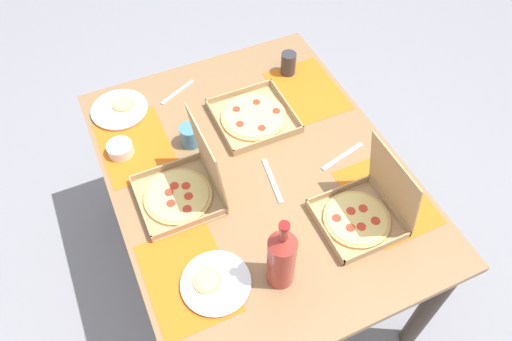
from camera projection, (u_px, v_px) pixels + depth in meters
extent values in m
plane|color=gray|center=(256.00, 264.00, 2.45)|extent=(6.00, 6.00, 0.00)
cylinder|color=#3F3328|center=(116.00, 160.00, 2.38)|extent=(0.07, 0.07, 0.74)
cylinder|color=#3F3328|center=(288.00, 104.00, 2.62)|extent=(0.07, 0.07, 0.74)
cylinder|color=#3F3328|center=(429.00, 306.00, 1.93)|extent=(0.07, 0.07, 0.74)
cube|color=#936D47|center=(256.00, 173.00, 1.85)|extent=(1.36, 1.07, 0.03)
cube|color=orange|center=(135.00, 146.00, 1.91)|extent=(0.36, 0.26, 0.00)
cube|color=orange|center=(187.00, 278.00, 1.57)|extent=(0.36, 0.26, 0.00)
cube|color=orange|center=(307.00, 90.00, 2.10)|extent=(0.36, 0.26, 0.00)
cube|color=orange|center=(387.00, 197.00, 1.76)|extent=(0.36, 0.26, 0.00)
cube|color=tan|center=(178.00, 197.00, 1.76)|extent=(0.28, 0.28, 0.01)
cube|color=tan|center=(166.00, 167.00, 1.82)|extent=(0.01, 0.28, 0.03)
cube|color=tan|center=(190.00, 224.00, 1.67)|extent=(0.01, 0.28, 0.03)
cube|color=tan|center=(141.00, 207.00, 1.71)|extent=(0.28, 0.01, 0.03)
cube|color=tan|center=(213.00, 182.00, 1.78)|extent=(0.28, 0.01, 0.03)
cylinder|color=#E0B76B|center=(178.00, 196.00, 1.75)|extent=(0.25, 0.25, 0.01)
cylinder|color=#EFD67F|center=(178.00, 194.00, 1.75)|extent=(0.22, 0.22, 0.00)
cylinder|color=red|center=(187.00, 209.00, 1.71)|extent=(0.03, 0.03, 0.00)
cylinder|color=red|center=(188.00, 196.00, 1.74)|extent=(0.03, 0.03, 0.00)
cylinder|color=red|center=(186.00, 186.00, 1.77)|extent=(0.03, 0.03, 0.00)
cylinder|color=red|center=(174.00, 186.00, 1.77)|extent=(0.03, 0.03, 0.00)
cylinder|color=red|center=(169.00, 192.00, 1.75)|extent=(0.03, 0.03, 0.00)
cylinder|color=red|center=(171.00, 203.00, 1.72)|extent=(0.03, 0.03, 0.00)
cube|color=tan|center=(207.00, 156.00, 1.66)|extent=(0.28, 0.03, 0.28)
cube|color=tan|center=(356.00, 221.00, 1.70)|extent=(0.27, 0.27, 0.01)
cube|color=tan|center=(338.00, 190.00, 1.76)|extent=(0.01, 0.27, 0.03)
cube|color=tan|center=(378.00, 248.00, 1.61)|extent=(0.01, 0.27, 0.03)
cube|color=tan|center=(324.00, 231.00, 1.65)|extent=(0.27, 0.01, 0.03)
cube|color=tan|center=(389.00, 205.00, 1.72)|extent=(0.27, 0.01, 0.03)
cylinder|color=#E0B76B|center=(357.00, 219.00, 1.69)|extent=(0.23, 0.23, 0.01)
cylinder|color=#EFD67F|center=(357.00, 218.00, 1.69)|extent=(0.21, 0.21, 0.00)
cylinder|color=red|center=(361.00, 227.00, 1.66)|extent=(0.03, 0.03, 0.00)
cylinder|color=red|center=(375.00, 221.00, 1.68)|extent=(0.03, 0.03, 0.00)
cylinder|color=red|center=(363.00, 208.00, 1.71)|extent=(0.03, 0.03, 0.00)
cylinder|color=red|center=(351.00, 211.00, 1.70)|extent=(0.03, 0.03, 0.00)
cylinder|color=red|center=(337.00, 218.00, 1.68)|extent=(0.03, 0.03, 0.00)
cylinder|color=red|center=(350.00, 228.00, 1.66)|extent=(0.03, 0.03, 0.00)
cube|color=tan|center=(393.00, 183.00, 1.60)|extent=(0.27, 0.05, 0.26)
cube|color=tan|center=(254.00, 118.00, 2.00)|extent=(0.31, 0.31, 0.01)
cube|color=tan|center=(239.00, 92.00, 2.07)|extent=(0.01, 0.31, 0.03)
cube|color=tan|center=(269.00, 140.00, 1.90)|extent=(0.01, 0.31, 0.03)
cube|color=tan|center=(219.00, 126.00, 1.95)|extent=(0.31, 0.01, 0.03)
cube|color=tan|center=(286.00, 104.00, 2.02)|extent=(0.31, 0.01, 0.03)
cylinder|color=#E0B76B|center=(254.00, 117.00, 1.99)|extent=(0.27, 0.27, 0.01)
cylinder|color=#EFD67F|center=(254.00, 115.00, 1.99)|extent=(0.24, 0.24, 0.00)
cylinder|color=red|center=(262.00, 128.00, 1.94)|extent=(0.03, 0.03, 0.00)
cylinder|color=red|center=(276.00, 111.00, 2.00)|extent=(0.03, 0.03, 0.00)
cylinder|color=red|center=(256.00, 102.00, 2.03)|extent=(0.03, 0.03, 0.00)
cylinder|color=red|center=(236.00, 109.00, 2.00)|extent=(0.03, 0.03, 0.00)
cylinder|color=red|center=(240.00, 124.00, 1.95)|extent=(0.03, 0.03, 0.00)
cylinder|color=white|center=(216.00, 284.00, 1.55)|extent=(0.22, 0.22, 0.01)
cylinder|color=white|center=(216.00, 283.00, 1.55)|extent=(0.23, 0.23, 0.01)
cylinder|color=#E0B76B|center=(207.00, 281.00, 1.54)|extent=(0.09, 0.09, 0.01)
cylinder|color=#EFD67F|center=(207.00, 280.00, 1.54)|extent=(0.08, 0.08, 0.00)
cylinder|color=white|center=(120.00, 110.00, 2.02)|extent=(0.23, 0.23, 0.01)
cylinder|color=white|center=(119.00, 109.00, 2.02)|extent=(0.23, 0.23, 0.01)
cylinder|color=#E0B76B|center=(123.00, 104.00, 2.03)|extent=(0.09, 0.09, 0.01)
cylinder|color=#EFD67F|center=(123.00, 103.00, 2.02)|extent=(0.08, 0.08, 0.00)
cylinder|color=#B2382D|center=(281.00, 261.00, 1.49)|extent=(0.09, 0.09, 0.22)
cone|color=#B2382D|center=(283.00, 240.00, 1.39)|extent=(0.09, 0.09, 0.04)
cylinder|color=#B2382D|center=(284.00, 232.00, 1.35)|extent=(0.03, 0.03, 0.06)
cylinder|color=red|center=(284.00, 226.00, 1.32)|extent=(0.03, 0.03, 0.01)
cylinder|color=teal|center=(190.00, 136.00, 1.89)|extent=(0.08, 0.08, 0.09)
cylinder|color=#333338|center=(288.00, 64.00, 2.13)|extent=(0.07, 0.07, 0.10)
cylinder|color=white|center=(120.00, 149.00, 1.87)|extent=(0.10, 0.10, 0.05)
cube|color=#B7B7BC|center=(272.00, 180.00, 1.81)|extent=(0.21, 0.05, 0.00)
cube|color=#B7B7BC|center=(178.00, 92.00, 2.10)|extent=(0.10, 0.18, 0.00)
cube|color=#B7B7BC|center=(343.00, 156.00, 1.88)|extent=(0.07, 0.21, 0.00)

